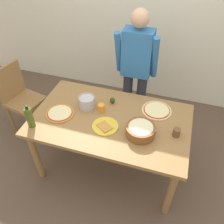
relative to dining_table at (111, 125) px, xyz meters
The scene contains 14 objects.
ground 0.67m from the dining_table, ahead, with size 8.00×8.00×0.00m, color brown.
wall_back 1.72m from the dining_table, 90.00° to the left, with size 5.60×0.10×2.60m, color silver.
dining_table is the anchor object (origin of this frame).
person_cook 0.81m from the dining_table, 84.06° to the left, with size 0.49×0.25×1.62m.
chair_wooden_left 1.35m from the dining_table, 168.24° to the left, with size 0.47×0.47×0.95m.
pizza_raw_on_board 0.51m from the dining_table, 31.47° to the left, with size 0.31×0.31×0.02m.
pizza_cooked_on_tray 0.54m from the dining_table, behind, with size 0.29×0.29×0.02m.
plate_with_slice 0.16m from the dining_table, 97.02° to the right, with size 0.26×0.26×0.02m.
popcorn_bowl 0.38m from the dining_table, 19.42° to the right, with size 0.28×0.28×0.11m.
olive_oil_bottle 0.81m from the dining_table, 155.19° to the right, with size 0.07×0.07×0.26m.
steel_pot 0.35m from the dining_table, 160.65° to the left, with size 0.17×0.17×0.13m.
cup_orange 0.20m from the dining_table, 145.91° to the left, with size 0.07×0.07×0.09m, color orange.
cup_small_brown 0.67m from the dining_table, ahead, with size 0.07×0.07×0.09m, color brown.
avocado 0.28m from the dining_table, 103.41° to the left, with size 0.06×0.06×0.07m, color #2D4219.
Camera 1 is at (0.54, -1.66, 2.42)m, focal length 37.94 mm.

